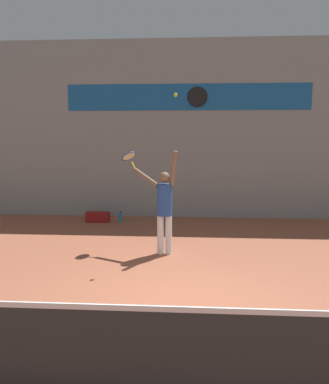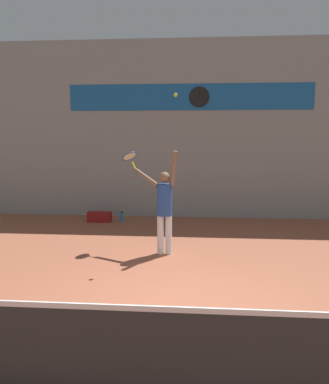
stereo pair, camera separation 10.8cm
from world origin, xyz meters
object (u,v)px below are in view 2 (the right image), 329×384
at_px(tennis_racket, 130,157).
at_px(equipment_bag, 99,217).
at_px(tennis_ball, 176,95).
at_px(scoreboard_clock, 199,97).
at_px(water_bottle, 122,217).
at_px(tennis_player, 164,204).

relative_size(tennis_racket, equipment_bag, 0.66).
xyz_separation_m(tennis_racket, tennis_ball, (0.99, -0.64, 1.20)).
bearing_deg(scoreboard_clock, water_bottle, -161.03).
xyz_separation_m(tennis_ball, water_bottle, (-1.61, 2.80, -2.98)).
distance_m(tennis_player, tennis_ball, 2.11).
xyz_separation_m(water_bottle, equipment_bag, (-0.63, -0.03, 0.01)).
distance_m(scoreboard_clock, equipment_bag, 4.32).
bearing_deg(equipment_bag, scoreboard_clock, 15.42).
xyz_separation_m(scoreboard_clock, tennis_player, (-0.70, -3.41, -2.40)).
bearing_deg(tennis_player, water_bottle, 117.16).
height_order(scoreboard_clock, tennis_ball, scoreboard_clock).
relative_size(tennis_player, water_bottle, 7.10).
bearing_deg(equipment_bag, tennis_racket, -59.68).
height_order(scoreboard_clock, equipment_bag, scoreboard_clock).
bearing_deg(tennis_ball, equipment_bag, 128.90).
height_order(water_bottle, equipment_bag, water_bottle).
distance_m(tennis_player, equipment_bag, 3.45).
height_order(scoreboard_clock, tennis_racket, scoreboard_clock).
distance_m(scoreboard_clock, tennis_racket, 3.56).
bearing_deg(scoreboard_clock, equipment_bag, -164.58).
bearing_deg(tennis_ball, scoreboard_clock, 82.25).
height_order(tennis_racket, tennis_ball, tennis_ball).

